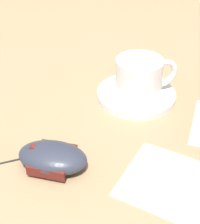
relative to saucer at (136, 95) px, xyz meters
The scene contains 5 objects.
ground_plane 0.08m from the saucer, 131.35° to the left, with size 3.00×3.00×0.00m, color #9E7F5B.
saucer is the anchor object (origin of this frame).
coffee_cup 0.04m from the saucer, 165.11° to the left, with size 0.09×0.10×0.07m.
computer_mouse 0.21m from the saucer, 88.91° to the left, with size 0.11×0.09×0.03m.
napkin_spare 0.20m from the saucer, 132.88° to the left, with size 0.11×0.11×0.00m, color silver.
Camera 1 is at (-0.19, 0.39, 0.34)m, focal length 55.00 mm.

